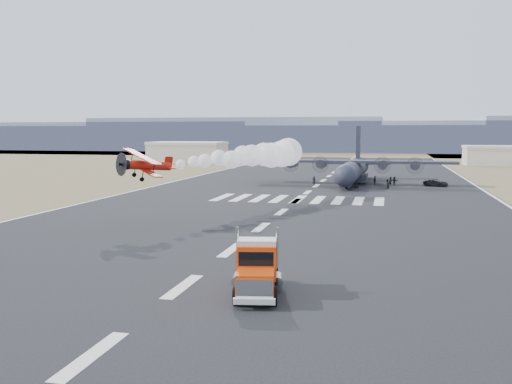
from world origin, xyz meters
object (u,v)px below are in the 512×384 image
(crew_g, at_px, (314,181))
(hangar_right, at_px, (499,155))
(support_vehicle, at_px, (436,183))
(aerobatic_biplane, at_px, (145,165))
(crew_f, at_px, (394,181))
(crew_h, at_px, (391,181))
(crew_c, at_px, (353,183))
(hangar_left, at_px, (188,152))
(crew_d, at_px, (375,181))
(crew_b, at_px, (387,184))
(crew_e, at_px, (357,183))
(crew_a, at_px, (341,184))
(semi_truck, at_px, (257,267))
(transport_aircraft, at_px, (353,168))

(crew_g, bearing_deg, hangar_right, -135.56)
(support_vehicle, bearing_deg, aerobatic_biplane, 169.94)
(crew_f, bearing_deg, crew_h, 101.22)
(crew_c, bearing_deg, hangar_left, 44.60)
(crew_d, distance_m, crew_f, 3.65)
(crew_b, distance_m, crew_d, 6.87)
(hangar_left, height_order, crew_e, hangar_left)
(crew_g, bearing_deg, crew_d, -178.99)
(hangar_left, relative_size, crew_a, 15.15)
(support_vehicle, xyz_separation_m, crew_g, (-22.46, -3.96, 0.27))
(crew_a, bearing_deg, crew_e, -46.64)
(crew_h, bearing_deg, crew_f, 30.15)
(semi_truck, bearing_deg, hangar_left, 101.08)
(crew_e, bearing_deg, support_vehicle, -29.18)
(crew_g, distance_m, crew_h, 14.42)
(hangar_left, bearing_deg, crew_h, -46.89)
(crew_d, distance_m, crew_g, 11.68)
(crew_h, bearing_deg, crew_d, 137.76)
(crew_e, bearing_deg, hangar_left, 74.96)
(hangar_right, distance_m, crew_c, 90.51)
(hangar_right, distance_m, crew_g, 90.47)
(aerobatic_biplane, relative_size, crew_h, 3.73)
(crew_c, height_order, crew_h, crew_c)
(hangar_left, bearing_deg, aerobatic_biplane, -72.08)
(transport_aircraft, xyz_separation_m, crew_b, (6.66, -9.87, -2.06))
(hangar_left, bearing_deg, hangar_right, 2.92)
(crew_d, height_order, crew_g, crew_g)
(crew_f, bearing_deg, support_vehicle, -132.34)
(hangar_left, bearing_deg, transport_aircraft, -48.50)
(hangar_left, distance_m, aerobatic_biplane, 130.39)
(transport_aircraft, relative_size, crew_b, 22.60)
(crew_g, bearing_deg, support_vehicle, 175.37)
(semi_truck, height_order, transport_aircraft, transport_aircraft)
(crew_g, bearing_deg, crew_c, 136.94)
(hangar_right, xyz_separation_m, crew_f, (-31.60, -74.18, -2.16))
(crew_a, distance_m, crew_f, 12.03)
(transport_aircraft, bearing_deg, crew_d, -36.13)
(semi_truck, bearing_deg, hangar_right, 64.42)
(hangar_right, bearing_deg, crew_d, -115.33)
(hangar_right, xyz_separation_m, transport_aircraft, (-39.58, -71.04, -0.08))
(semi_truck, xyz_separation_m, crew_f, (9.24, 76.20, -0.88))
(crew_d, bearing_deg, crew_g, 125.08)
(crew_c, relative_size, crew_h, 1.04)
(hangar_right, bearing_deg, semi_truck, -105.20)
(aerobatic_biplane, bearing_deg, hangar_right, 84.41)
(aerobatic_biplane, height_order, crew_d, aerobatic_biplane)
(crew_c, relative_size, crew_e, 1.05)
(hangar_left, distance_m, crew_a, 95.60)
(hangar_left, xyz_separation_m, crew_a, (57.01, -76.70, -2.60))
(crew_b, height_order, crew_g, crew_g)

